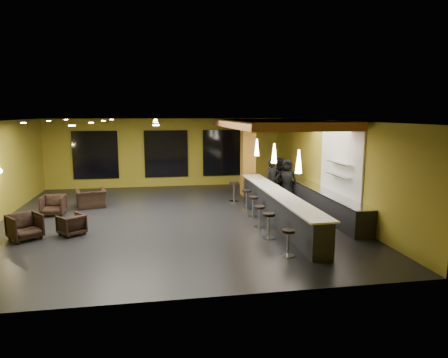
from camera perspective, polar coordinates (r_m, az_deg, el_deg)
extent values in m
cube|color=black|center=(14.71, -7.41, -5.73)|extent=(12.00, 13.00, 0.10)
cube|color=black|center=(14.20, -7.72, 8.44)|extent=(12.00, 13.00, 0.10)
cube|color=olive|center=(20.85, -8.27, 3.75)|extent=(12.00, 0.10, 3.50)
cube|color=olive|center=(7.92, -5.71, -5.42)|extent=(12.00, 0.10, 3.50)
cube|color=olive|center=(15.76, 14.99, 1.73)|extent=(0.10, 13.00, 3.50)
cube|color=#BC7037|center=(15.85, 6.90, 7.86)|extent=(3.60, 8.00, 0.28)
cube|color=black|center=(20.95, -17.88, 3.29)|extent=(2.20, 0.06, 2.40)
cube|color=black|center=(20.74, -8.25, 3.59)|extent=(2.20, 0.06, 2.40)
cube|color=black|center=(21.03, -0.04, 3.76)|extent=(2.20, 0.06, 2.40)
cube|color=white|center=(14.80, 16.32, 2.16)|extent=(0.06, 3.20, 2.40)
cube|color=black|center=(14.21, 7.62, -3.98)|extent=(0.60, 8.00, 1.00)
cube|color=white|center=(14.10, 7.66, -1.90)|extent=(0.78, 8.10, 0.05)
cube|color=black|center=(15.38, 14.20, -3.43)|extent=(0.70, 6.00, 0.86)
cube|color=silver|center=(15.29, 14.27, -1.76)|extent=(0.72, 6.00, 0.03)
cube|color=silver|center=(14.61, 16.10, 0.50)|extent=(0.30, 1.50, 0.03)
cube|color=silver|center=(14.55, 16.18, 2.25)|extent=(0.30, 1.50, 0.03)
cube|color=#9D6C23|center=(18.38, 3.45, 3.08)|extent=(0.60, 0.60, 3.50)
cone|color=white|center=(12.02, 10.63, 2.46)|extent=(0.20, 0.20, 0.70)
cone|color=white|center=(14.38, 7.18, 3.67)|extent=(0.20, 0.20, 0.70)
cone|color=white|center=(16.78, 4.71, 4.52)|extent=(0.20, 0.20, 0.70)
imported|color=black|center=(17.00, 6.91, -0.28)|extent=(0.78, 0.64, 1.86)
imported|color=black|center=(17.61, 8.08, -0.01)|extent=(1.05, 0.92, 1.83)
imported|color=black|center=(17.25, 8.94, -0.20)|extent=(1.04, 0.84, 1.85)
imported|color=black|center=(13.49, -26.58, -6.10)|extent=(1.20, 1.20, 0.79)
imported|color=black|center=(13.41, -20.96, -6.11)|extent=(0.99, 0.99, 0.65)
imported|color=black|center=(16.19, -23.21, -3.46)|extent=(0.82, 0.84, 0.75)
imported|color=black|center=(16.96, -18.47, -2.66)|extent=(1.33, 1.22, 0.73)
cylinder|color=silver|center=(10.97, 9.08, -10.73)|extent=(0.37, 0.37, 0.03)
cylinder|color=silver|center=(10.87, 9.13, -9.11)|extent=(0.06, 0.06, 0.65)
cylinder|color=black|center=(10.76, 9.18, -7.34)|extent=(0.35, 0.35, 0.07)
cylinder|color=silver|center=(12.34, 6.35, -8.37)|extent=(0.40, 0.40, 0.03)
cylinder|color=silver|center=(12.24, 6.38, -6.78)|extent=(0.07, 0.07, 0.70)
cylinder|color=black|center=(12.14, 6.41, -5.06)|extent=(0.38, 0.38, 0.08)
cylinder|color=silver|center=(13.45, 5.07, -6.85)|extent=(0.37, 0.37, 0.03)
cylinder|color=silver|center=(13.36, 5.09, -5.50)|extent=(0.06, 0.06, 0.65)
cylinder|color=black|center=(13.28, 5.11, -4.04)|extent=(0.35, 0.35, 0.07)
cylinder|color=silver|center=(14.75, 4.19, -5.37)|extent=(0.39, 0.39, 0.03)
cylinder|color=silver|center=(14.67, 4.20, -4.07)|extent=(0.07, 0.07, 0.68)
cylinder|color=black|center=(14.59, 4.22, -2.67)|extent=(0.37, 0.37, 0.08)
cylinder|color=silver|center=(15.93, 3.25, -4.24)|extent=(0.39, 0.39, 0.03)
cylinder|color=silver|center=(15.85, 3.26, -3.01)|extent=(0.07, 0.07, 0.69)
cylinder|color=black|center=(15.77, 3.27, -1.69)|extent=(0.37, 0.37, 0.08)
cylinder|color=silver|center=(17.18, 1.44, -3.21)|extent=(0.43, 0.43, 0.03)
cylinder|color=silver|center=(17.10, 1.45, -1.95)|extent=(0.08, 0.08, 0.76)
cylinder|color=black|center=(17.02, 1.45, -0.59)|extent=(0.41, 0.41, 0.09)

